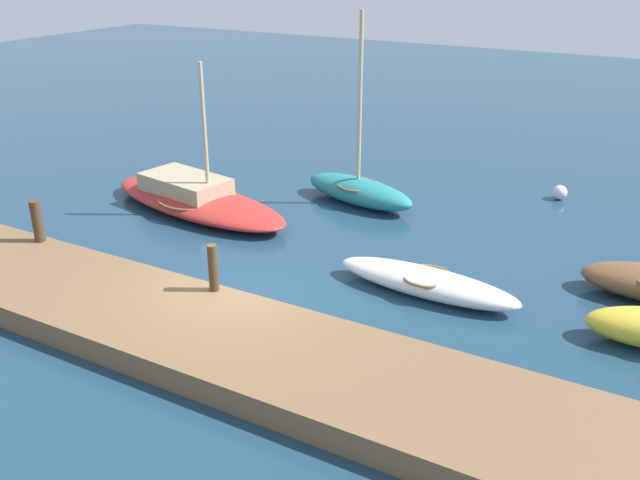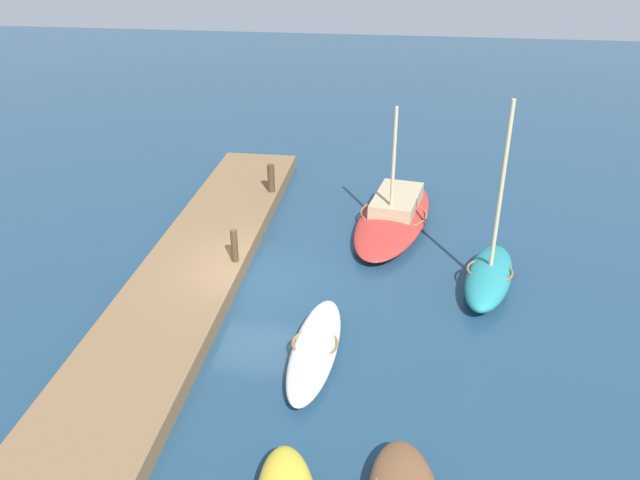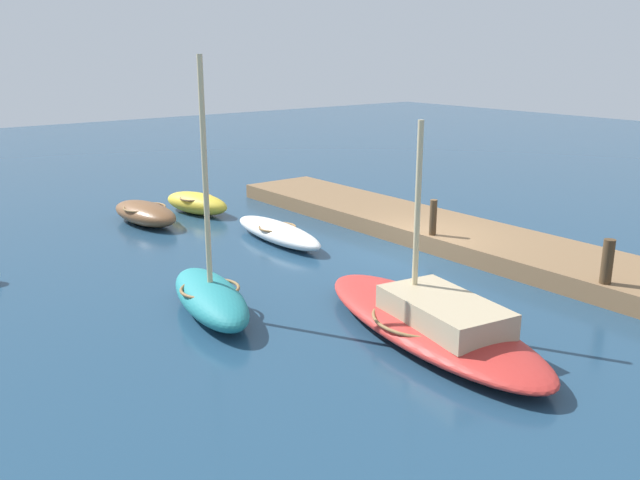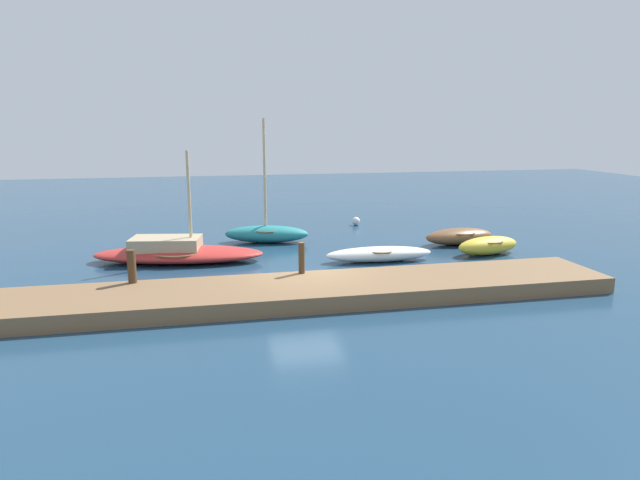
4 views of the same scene
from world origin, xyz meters
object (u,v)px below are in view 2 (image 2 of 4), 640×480
rowboat_white (315,348)px  rowboat_teal (489,275)px  sailboat_red (394,214)px  mooring_post_mid_west (234,246)px  mooring_post_west (271,178)px

rowboat_white → rowboat_teal: rowboat_teal is taller
sailboat_red → rowboat_white: bearing=-2.2°
sailboat_red → rowboat_teal: 4.90m
rowboat_teal → mooring_post_mid_west: size_ratio=5.40×
sailboat_red → mooring_post_west: 4.80m
rowboat_white → sailboat_red: bearing=170.6°
mooring_post_west → rowboat_teal: bearing=55.9°
sailboat_red → rowboat_white: (7.92, -1.66, -0.09)m
rowboat_teal → mooring_post_mid_west: rowboat_teal is taller
rowboat_white → rowboat_teal: (-3.97, 4.56, 0.15)m
rowboat_white → mooring_post_west: bearing=-159.5°
mooring_post_west → mooring_post_mid_west: mooring_post_west is taller
sailboat_red → rowboat_teal: size_ratio=1.24×
sailboat_red → mooring_post_mid_west: (4.23, -4.62, 0.64)m
rowboat_teal → mooring_post_west: (-5.10, -7.52, 0.59)m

